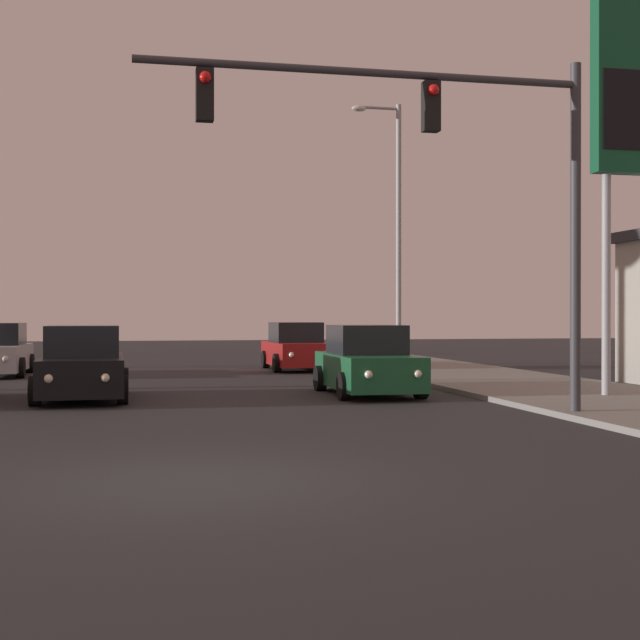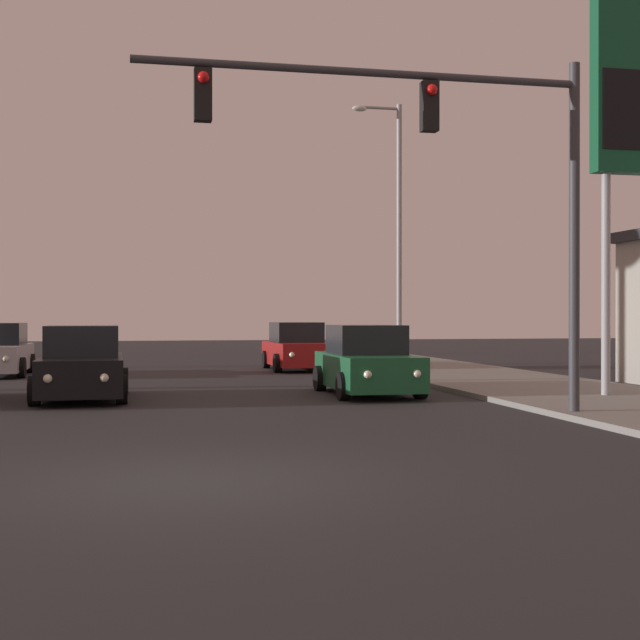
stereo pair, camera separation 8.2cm
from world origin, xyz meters
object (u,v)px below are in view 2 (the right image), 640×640
object	(u,v)px
gas_station_sign	(634,108)
street_lamp	(395,222)
car_green	(367,363)
car_red	(297,348)
traffic_light_mast	(453,157)
car_black	(82,366)

from	to	relation	value
gas_station_sign	street_lamp	bearing A→B (deg)	102.18
car_green	gas_station_sign	xyz separation A→B (m)	(5.59, -2.52, 5.86)
car_red	street_lamp	size ratio (longest dim) A/B	0.48
car_green	traffic_light_mast	bearing A→B (deg)	92.45
traffic_light_mast	street_lamp	bearing A→B (deg)	77.43
car_black	car_red	bearing A→B (deg)	-125.38
street_lamp	gas_station_sign	size ratio (longest dim) A/B	1.00
car_green	street_lamp	distance (m)	9.98
gas_station_sign	traffic_light_mast	bearing A→B (deg)	-151.33
traffic_light_mast	car_red	bearing A→B (deg)	90.06
traffic_light_mast	street_lamp	world-z (taller)	street_lamp
car_red	gas_station_sign	distance (m)	14.94
car_green	car_red	world-z (taller)	same
traffic_light_mast	car_black	bearing A→B (deg)	140.46
car_black	traffic_light_mast	bearing A→B (deg)	139.34
car_red	street_lamp	world-z (taller)	street_lamp
car_green	car_black	xyz separation A→B (m)	(-6.67, 0.12, 0.00)
car_red	street_lamp	xyz separation A→B (m)	(3.11, -1.71, 4.36)
car_red	car_black	size ratio (longest dim) A/B	1.00
car_black	street_lamp	distance (m)	13.61
street_lamp	gas_station_sign	bearing A→B (deg)	-77.82
car_red	gas_station_sign	size ratio (longest dim) A/B	0.48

